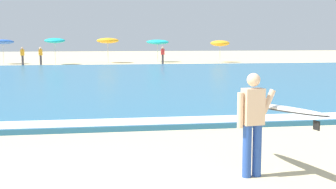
# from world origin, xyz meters

# --- Properties ---
(sea) EXTENTS (120.00, 28.00, 0.14)m
(sea) POSITION_xyz_m (0.00, 19.37, 0.07)
(sea) COLOR teal
(sea) RESTS_ON ground
(surf_foam) EXTENTS (120.00, 1.05, 0.01)m
(surf_foam) POSITION_xyz_m (0.00, 5.97, 0.15)
(surf_foam) COLOR white
(surf_foam) RESTS_ON sea
(surfer_with_board) EXTENTS (1.12, 2.60, 1.73)m
(surfer_with_board) POSITION_xyz_m (3.23, 1.35, 1.03)
(surfer_with_board) COLOR #284CA3
(surfer_with_board) RESTS_ON ground
(beach_umbrella_1) EXTENTS (2.00, 2.03, 2.31)m
(beach_umbrella_1) POSITION_xyz_m (-7.61, 38.13, 2.01)
(beach_umbrella_1) COLOR beige
(beach_umbrella_1) RESTS_ON ground
(beach_umbrella_2) EXTENTS (1.83, 1.86, 2.42)m
(beach_umbrella_2) POSITION_xyz_m (-2.89, 36.74, 2.13)
(beach_umbrella_2) COLOR beige
(beach_umbrella_2) RESTS_ON ground
(beach_umbrella_3) EXTENTS (2.10, 2.11, 2.40)m
(beach_umbrella_3) POSITION_xyz_m (1.88, 38.68, 2.12)
(beach_umbrella_3) COLOR beige
(beach_umbrella_3) RESTS_ON ground
(beach_umbrella_4) EXTENTS (2.22, 2.24, 2.26)m
(beach_umbrella_4) POSITION_xyz_m (6.80, 39.53, 1.98)
(beach_umbrella_4) COLOR beige
(beach_umbrella_4) RESTS_ON ground
(beach_umbrella_5) EXTENTS (1.87, 1.88, 2.16)m
(beach_umbrella_5) POSITION_xyz_m (12.77, 38.08, 1.86)
(beach_umbrella_5) COLOR beige
(beach_umbrella_5) RESTS_ON ground
(beachgoer_near_row_left) EXTENTS (0.32, 0.20, 1.58)m
(beachgoer_near_row_left) POSITION_xyz_m (-4.11, 36.21, 0.84)
(beachgoer_near_row_left) COLOR #383842
(beachgoer_near_row_left) RESTS_ON ground
(beachgoer_near_row_mid) EXTENTS (0.32, 0.20, 1.58)m
(beachgoer_near_row_mid) POSITION_xyz_m (-5.61, 35.95, 0.84)
(beachgoer_near_row_mid) COLOR #383842
(beachgoer_near_row_mid) RESTS_ON ground
(beachgoer_near_row_right) EXTENTS (0.32, 0.20, 1.58)m
(beachgoer_near_row_right) POSITION_xyz_m (6.80, 36.16, 0.84)
(beachgoer_near_row_right) COLOR #383842
(beachgoer_near_row_right) RESTS_ON ground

